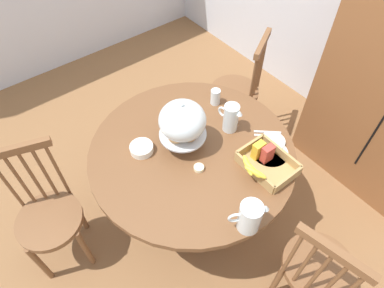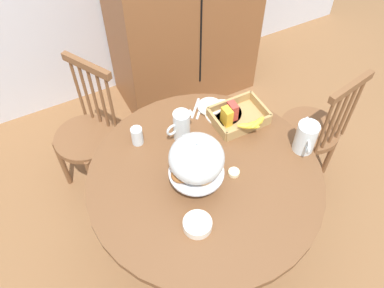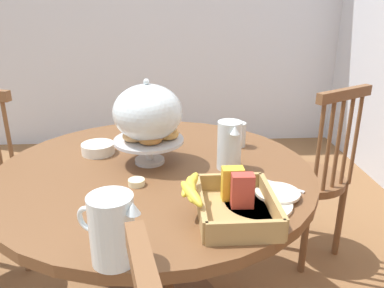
{
  "view_description": "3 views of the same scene",
  "coord_description": "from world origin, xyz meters",
  "px_view_note": "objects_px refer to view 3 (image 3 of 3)",
  "views": [
    {
      "loc": [
        0.92,
        -0.67,
        2.31
      ],
      "look_at": [
        -0.08,
        0.11,
        0.79
      ],
      "focal_mm": 31.39,
      "sensor_mm": 36.0,
      "label": 1
    },
    {
      "loc": [
        -0.71,
        -0.94,
        2.48
      ],
      "look_at": [
        -0.08,
        0.26,
        0.84
      ],
      "focal_mm": 37.79,
      "sensor_mm": 36.0,
      "label": 2
    },
    {
      "loc": [
        1.32,
        0.17,
        1.37
      ],
      "look_at": [
        -0.08,
        0.26,
        0.84
      ],
      "focal_mm": 36.52,
      "sensor_mm": 36.0,
      "label": 3
    }
  ],
  "objects_px": {
    "orange_juice_pitcher": "(229,147)",
    "china_plate_large": "(258,204)",
    "china_plate_small": "(277,193)",
    "drinking_glass": "(239,135)",
    "dining_table": "(156,214)",
    "butter_dish": "(137,182)",
    "windsor_chair_facing_door": "(311,180)",
    "cereal_bowl": "(98,149)",
    "pastry_stand_with_dome": "(148,116)",
    "cereal_basket": "(231,201)",
    "milk_pitcher": "(112,232)"
  },
  "relations": [
    {
      "from": "china_plate_large",
      "to": "cereal_basket",
      "type": "bearing_deg",
      "value": -66.5
    },
    {
      "from": "cereal_bowl",
      "to": "cereal_basket",
      "type": "bearing_deg",
      "value": 42.89
    },
    {
      "from": "windsor_chair_facing_door",
      "to": "pastry_stand_with_dome",
      "type": "height_order",
      "value": "pastry_stand_with_dome"
    },
    {
      "from": "orange_juice_pitcher",
      "to": "pastry_stand_with_dome",
      "type": "bearing_deg",
      "value": -103.35
    },
    {
      "from": "orange_juice_pitcher",
      "to": "china_plate_large",
      "type": "xyz_separation_m",
      "value": [
        0.3,
        0.05,
        -0.08
      ]
    },
    {
      "from": "windsor_chair_facing_door",
      "to": "china_plate_large",
      "type": "xyz_separation_m",
      "value": [
        0.74,
        -0.47,
        0.29
      ]
    },
    {
      "from": "dining_table",
      "to": "drinking_glass",
      "type": "height_order",
      "value": "drinking_glass"
    },
    {
      "from": "butter_dish",
      "to": "orange_juice_pitcher",
      "type": "bearing_deg",
      "value": 110.11
    },
    {
      "from": "china_plate_small",
      "to": "drinking_glass",
      "type": "height_order",
      "value": "drinking_glass"
    },
    {
      "from": "orange_juice_pitcher",
      "to": "cereal_bowl",
      "type": "distance_m",
      "value": 0.57
    },
    {
      "from": "china_plate_small",
      "to": "dining_table",
      "type": "bearing_deg",
      "value": -121.86
    },
    {
      "from": "pastry_stand_with_dome",
      "to": "china_plate_small",
      "type": "distance_m",
      "value": 0.58
    },
    {
      "from": "orange_juice_pitcher",
      "to": "butter_dish",
      "type": "xyz_separation_m",
      "value": [
        0.13,
        -0.35,
        -0.08
      ]
    },
    {
      "from": "cereal_basket",
      "to": "cereal_bowl",
      "type": "distance_m",
      "value": 0.72
    },
    {
      "from": "pastry_stand_with_dome",
      "to": "china_plate_small",
      "type": "xyz_separation_m",
      "value": [
        0.33,
        0.44,
        -0.18
      ]
    },
    {
      "from": "windsor_chair_facing_door",
      "to": "pastry_stand_with_dome",
      "type": "distance_m",
      "value": 1.03
    },
    {
      "from": "pastry_stand_with_dome",
      "to": "butter_dish",
      "type": "xyz_separation_m",
      "value": [
        0.2,
        -0.04,
        -0.19
      ]
    },
    {
      "from": "dining_table",
      "to": "drinking_glass",
      "type": "bearing_deg",
      "value": 120.98
    },
    {
      "from": "cereal_basket",
      "to": "cereal_bowl",
      "type": "xyz_separation_m",
      "value": [
        -0.53,
        -0.49,
        -0.02
      ]
    },
    {
      "from": "drinking_glass",
      "to": "china_plate_large",
      "type": "bearing_deg",
      "value": -3.07
    },
    {
      "from": "china_plate_small",
      "to": "drinking_glass",
      "type": "relative_size",
      "value": 1.36
    },
    {
      "from": "pastry_stand_with_dome",
      "to": "windsor_chair_facing_door",
      "type": "bearing_deg",
      "value": 113.96
    },
    {
      "from": "china_plate_small",
      "to": "cereal_bowl",
      "type": "distance_m",
      "value": 0.8
    },
    {
      "from": "china_plate_large",
      "to": "drinking_glass",
      "type": "xyz_separation_m",
      "value": [
        -0.53,
        0.03,
        0.05
      ]
    },
    {
      "from": "pastry_stand_with_dome",
      "to": "milk_pitcher",
      "type": "xyz_separation_m",
      "value": [
        0.63,
        -0.07,
        -0.11
      ]
    },
    {
      "from": "windsor_chair_facing_door",
      "to": "butter_dish",
      "type": "relative_size",
      "value": 16.25
    },
    {
      "from": "cereal_basket",
      "to": "cereal_bowl",
      "type": "bearing_deg",
      "value": -137.11
    },
    {
      "from": "windsor_chair_facing_door",
      "to": "cereal_bowl",
      "type": "height_order",
      "value": "windsor_chair_facing_door"
    },
    {
      "from": "dining_table",
      "to": "windsor_chair_facing_door",
      "type": "distance_m",
      "value": 0.93
    },
    {
      "from": "china_plate_large",
      "to": "drinking_glass",
      "type": "height_order",
      "value": "drinking_glass"
    },
    {
      "from": "windsor_chair_facing_door",
      "to": "pastry_stand_with_dome",
      "type": "relative_size",
      "value": 2.83
    },
    {
      "from": "orange_juice_pitcher",
      "to": "cereal_basket",
      "type": "xyz_separation_m",
      "value": [
        0.34,
        -0.05,
        -0.04
      ]
    },
    {
      "from": "dining_table",
      "to": "cereal_basket",
      "type": "xyz_separation_m",
      "value": [
        0.35,
        0.25,
        0.25
      ]
    },
    {
      "from": "dining_table",
      "to": "milk_pitcher",
      "type": "bearing_deg",
      "value": -8.64
    },
    {
      "from": "dining_table",
      "to": "orange_juice_pitcher",
      "type": "height_order",
      "value": "orange_juice_pitcher"
    },
    {
      "from": "windsor_chair_facing_door",
      "to": "cereal_bowl",
      "type": "distance_m",
      "value": 1.13
    },
    {
      "from": "cereal_basket",
      "to": "drinking_glass",
      "type": "xyz_separation_m",
      "value": [
        -0.58,
        0.13,
        0.01
      ]
    },
    {
      "from": "dining_table",
      "to": "orange_juice_pitcher",
      "type": "relative_size",
      "value": 6.54
    },
    {
      "from": "pastry_stand_with_dome",
      "to": "cereal_basket",
      "type": "bearing_deg",
      "value": 32.51
    },
    {
      "from": "cereal_basket",
      "to": "milk_pitcher",
      "type": "bearing_deg",
      "value": -57.46
    },
    {
      "from": "butter_dish",
      "to": "china_plate_large",
      "type": "bearing_deg",
      "value": 67.04
    },
    {
      "from": "pastry_stand_with_dome",
      "to": "china_plate_large",
      "type": "height_order",
      "value": "pastry_stand_with_dome"
    },
    {
      "from": "windsor_chair_facing_door",
      "to": "orange_juice_pitcher",
      "type": "xyz_separation_m",
      "value": [
        0.44,
        -0.52,
        0.37
      ]
    },
    {
      "from": "cereal_bowl",
      "to": "drinking_glass",
      "type": "bearing_deg",
      "value": 94.52
    },
    {
      "from": "milk_pitcher",
      "to": "orange_juice_pitcher",
      "type": "bearing_deg",
      "value": 145.62
    },
    {
      "from": "cereal_basket",
      "to": "china_plate_large",
      "type": "height_order",
      "value": "cereal_basket"
    },
    {
      "from": "pastry_stand_with_dome",
      "to": "cereal_basket",
      "type": "xyz_separation_m",
      "value": [
        0.42,
        0.27,
        -0.15
      ]
    },
    {
      "from": "windsor_chair_facing_door",
      "to": "butter_dish",
      "type": "bearing_deg",
      "value": -56.72
    },
    {
      "from": "windsor_chair_facing_door",
      "to": "butter_dish",
      "type": "xyz_separation_m",
      "value": [
        0.57,
        -0.87,
        0.3
      ]
    },
    {
      "from": "china_plate_small",
      "to": "china_plate_large",
      "type": "bearing_deg",
      "value": -57.45
    }
  ]
}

